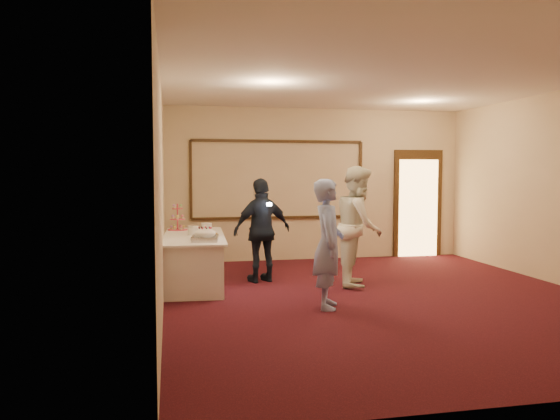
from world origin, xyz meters
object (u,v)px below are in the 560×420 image
at_px(tart, 210,235).
at_px(man, 328,244).
at_px(pavlova_tray, 205,235).
at_px(cupcake_stand, 178,220).
at_px(woman, 359,226).
at_px(plate_stack_b, 207,228).
at_px(buffet_table, 194,260).
at_px(plate_stack_a, 193,231).
at_px(guest, 262,230).

height_order(tart, man, man).
bearing_deg(pavlova_tray, man, -35.95).
bearing_deg(cupcake_stand, man, -54.98).
bearing_deg(woman, plate_stack_b, 87.84).
xyz_separation_m(buffet_table, cupcake_stand, (-0.23, 0.82, 0.56)).
xyz_separation_m(cupcake_stand, plate_stack_a, (0.22, -0.81, -0.10)).
height_order(cupcake_stand, guest, guest).
distance_m(cupcake_stand, woman, 3.05).
height_order(woman, guest, woman).
distance_m(pavlova_tray, woman, 2.37).
height_order(cupcake_stand, woman, woman).
relative_size(pavlova_tray, guest, 0.33).
height_order(plate_stack_b, woman, woman).
relative_size(cupcake_stand, tart, 1.83).
relative_size(plate_stack_b, guest, 0.11).
bearing_deg(cupcake_stand, pavlova_tray, -77.05).
distance_m(tart, man, 2.10).
xyz_separation_m(man, guest, (-0.55, 1.82, -0.01)).
bearing_deg(plate_stack_b, cupcake_stand, 136.34).
distance_m(plate_stack_b, guest, 0.94).
height_order(man, guest, man).
relative_size(cupcake_stand, guest, 0.30).
xyz_separation_m(plate_stack_a, plate_stack_b, (0.23, 0.37, 0.00)).
height_order(pavlova_tray, tart, pavlova_tray).
height_order(plate_stack_b, guest, guest).
xyz_separation_m(tart, woman, (2.26, -0.30, 0.12)).
distance_m(buffet_table, guest, 1.16).
bearing_deg(buffet_table, guest, -0.45).
bearing_deg(cupcake_stand, plate_stack_a, -74.53).
relative_size(plate_stack_a, guest, 0.10).
height_order(buffet_table, cupcake_stand, cupcake_stand).
distance_m(plate_stack_b, tart, 0.65).
bearing_deg(plate_stack_a, tart, -48.83).
bearing_deg(tart, plate_stack_a, 131.17).
xyz_separation_m(pavlova_tray, woman, (2.36, 0.18, 0.07)).
distance_m(tart, woman, 2.28).
bearing_deg(woman, guest, 89.16).
height_order(tart, woman, woman).
bearing_deg(buffet_table, tart, -48.60).
relative_size(pavlova_tray, tart, 2.06).
relative_size(buffet_table, tart, 9.06).
height_order(buffet_table, plate_stack_a, plate_stack_a).
distance_m(plate_stack_a, woman, 2.56).
bearing_deg(cupcake_stand, guest, -32.41).
distance_m(woman, guest, 1.52).
xyz_separation_m(plate_stack_a, guest, (1.08, -0.02, -0.02)).
relative_size(pavlova_tray, man, 0.33).
bearing_deg(guest, buffet_table, -16.63).
bearing_deg(pavlova_tray, woman, 4.33).
xyz_separation_m(plate_stack_a, woman, (2.50, -0.58, 0.08)).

